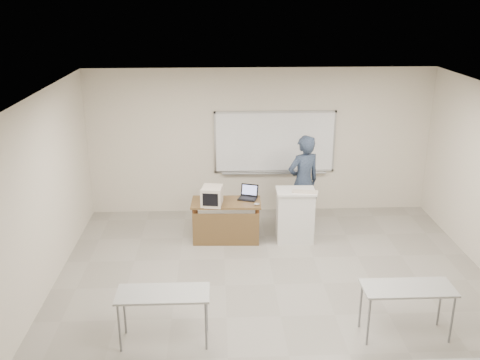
{
  "coord_description": "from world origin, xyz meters",
  "views": [
    {
      "loc": [
        -0.87,
        -6.53,
        4.36
      ],
      "look_at": [
        -0.49,
        2.2,
        1.31
      ],
      "focal_mm": 40.0,
      "sensor_mm": 36.0,
      "label": 1
    }
  ],
  "objects_px": {
    "mouse": "(257,204)",
    "presenter": "(303,182)",
    "podium": "(295,215)",
    "crt_monitor": "(212,196)",
    "instructor_desk": "(226,215)",
    "keyboard": "(305,192)",
    "laptop": "(247,195)",
    "whiteboard": "(275,143)"
  },
  "relations": [
    {
      "from": "presenter",
      "to": "instructor_desk",
      "type": "bearing_deg",
      "value": -0.62
    },
    {
      "from": "podium",
      "to": "keyboard",
      "type": "bearing_deg",
      "value": -37.07
    },
    {
      "from": "whiteboard",
      "to": "mouse",
      "type": "xyz_separation_m",
      "value": [
        -0.48,
        -1.57,
        -0.71
      ]
    },
    {
      "from": "podium",
      "to": "crt_monitor",
      "type": "relative_size",
      "value": 2.4
    },
    {
      "from": "instructor_desk",
      "to": "crt_monitor",
      "type": "height_order",
      "value": "crt_monitor"
    },
    {
      "from": "instructor_desk",
      "to": "presenter",
      "type": "bearing_deg",
      "value": 24.52
    },
    {
      "from": "instructor_desk",
      "to": "mouse",
      "type": "relative_size",
      "value": 11.83
    },
    {
      "from": "laptop",
      "to": "mouse",
      "type": "relative_size",
      "value": 3.05
    },
    {
      "from": "crt_monitor",
      "to": "keyboard",
      "type": "relative_size",
      "value": 0.9
    },
    {
      "from": "mouse",
      "to": "laptop",
      "type": "bearing_deg",
      "value": 113.84
    },
    {
      "from": "crt_monitor",
      "to": "mouse",
      "type": "xyz_separation_m",
      "value": [
        0.8,
        -0.08,
        -0.14
      ]
    },
    {
      "from": "crt_monitor",
      "to": "presenter",
      "type": "xyz_separation_m",
      "value": [
        1.75,
        0.63,
        0.01
      ]
    },
    {
      "from": "whiteboard",
      "to": "instructor_desk",
      "type": "distance_m",
      "value": 2.04
    },
    {
      "from": "whiteboard",
      "to": "keyboard",
      "type": "distance_m",
      "value": 1.7
    },
    {
      "from": "podium",
      "to": "instructor_desk",
      "type": "bearing_deg",
      "value": -178.01
    },
    {
      "from": "whiteboard",
      "to": "presenter",
      "type": "relative_size",
      "value": 1.33
    },
    {
      "from": "podium",
      "to": "presenter",
      "type": "height_order",
      "value": "presenter"
    },
    {
      "from": "podium",
      "to": "presenter",
      "type": "xyz_separation_m",
      "value": [
        0.23,
        0.6,
        0.43
      ]
    },
    {
      "from": "keyboard",
      "to": "presenter",
      "type": "relative_size",
      "value": 0.25
    },
    {
      "from": "keyboard",
      "to": "laptop",
      "type": "bearing_deg",
      "value": 171.79
    },
    {
      "from": "crt_monitor",
      "to": "keyboard",
      "type": "xyz_separation_m",
      "value": [
        1.67,
        -0.1,
        0.09
      ]
    },
    {
      "from": "keyboard",
      "to": "presenter",
      "type": "xyz_separation_m",
      "value": [
        0.08,
        0.72,
        -0.07
      ]
    },
    {
      "from": "laptop",
      "to": "mouse",
      "type": "xyz_separation_m",
      "value": [
        0.15,
        -0.36,
        -0.04
      ]
    },
    {
      "from": "instructor_desk",
      "to": "keyboard",
      "type": "bearing_deg",
      "value": -2.11
    },
    {
      "from": "laptop",
      "to": "mouse",
      "type": "bearing_deg",
      "value": -48.29
    },
    {
      "from": "podium",
      "to": "mouse",
      "type": "xyz_separation_m",
      "value": [
        -0.72,
        -0.1,
        0.27
      ]
    },
    {
      "from": "mouse",
      "to": "presenter",
      "type": "xyz_separation_m",
      "value": [
        0.95,
        0.7,
        0.16
      ]
    },
    {
      "from": "keyboard",
      "to": "instructor_desk",
      "type": "bearing_deg",
      "value": -172.47
    },
    {
      "from": "instructor_desk",
      "to": "podium",
      "type": "distance_m",
      "value": 1.27
    },
    {
      "from": "instructor_desk",
      "to": "podium",
      "type": "bearing_deg",
      "value": 2.77
    },
    {
      "from": "crt_monitor",
      "to": "whiteboard",
      "type": "bearing_deg",
      "value": 58.12
    },
    {
      "from": "podium",
      "to": "crt_monitor",
      "type": "bearing_deg",
      "value": -177.48
    },
    {
      "from": "podium",
      "to": "whiteboard",
      "type": "bearing_deg",
      "value": 100.91
    },
    {
      "from": "laptop",
      "to": "instructor_desk",
      "type": "bearing_deg",
      "value": -127.71
    },
    {
      "from": "whiteboard",
      "to": "crt_monitor",
      "type": "bearing_deg",
      "value": -130.58
    },
    {
      "from": "whiteboard",
      "to": "instructor_desk",
      "type": "height_order",
      "value": "whiteboard"
    },
    {
      "from": "podium",
      "to": "mouse",
      "type": "distance_m",
      "value": 0.78
    },
    {
      "from": "crt_monitor",
      "to": "laptop",
      "type": "bearing_deg",
      "value": 32.02
    },
    {
      "from": "instructor_desk",
      "to": "whiteboard",
      "type": "bearing_deg",
      "value": 57.51
    },
    {
      "from": "laptop",
      "to": "keyboard",
      "type": "height_order",
      "value": "keyboard"
    },
    {
      "from": "podium",
      "to": "presenter",
      "type": "distance_m",
      "value": 0.78
    },
    {
      "from": "presenter",
      "to": "keyboard",
      "type": "bearing_deg",
      "value": 60.78
    }
  ]
}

